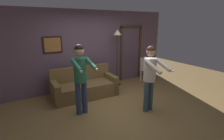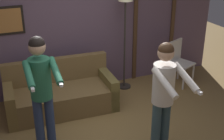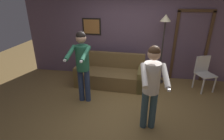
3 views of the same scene
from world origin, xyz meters
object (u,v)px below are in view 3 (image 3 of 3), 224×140
(person_standing_left, at_px, (82,61))
(person_standing_right, at_px, (152,82))
(torchiere_lamp, at_px, (164,29))
(couch, at_px, (110,75))
(dining_chair_distant, at_px, (204,71))

(person_standing_left, relative_size, person_standing_right, 1.03)
(torchiere_lamp, distance_m, person_standing_right, 2.20)
(couch, relative_size, dining_chair_distant, 2.08)
(torchiere_lamp, bearing_deg, couch, -165.42)
(torchiere_lamp, bearing_deg, person_standing_left, -144.23)
(person_standing_left, height_order, person_standing_right, person_standing_left)
(torchiere_lamp, bearing_deg, person_standing_right, -100.44)
(couch, xyz_separation_m, dining_chair_distant, (2.54, 0.11, 0.25))
(person_standing_left, bearing_deg, person_standing_right, -25.57)
(person_standing_right, distance_m, dining_chair_distant, 2.42)
(couch, height_order, person_standing_right, person_standing_right)
(couch, bearing_deg, dining_chair_distant, 2.55)
(couch, bearing_deg, person_standing_right, -58.97)
(couch, distance_m, dining_chair_distant, 2.55)
(couch, height_order, person_standing_left, person_standing_left)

